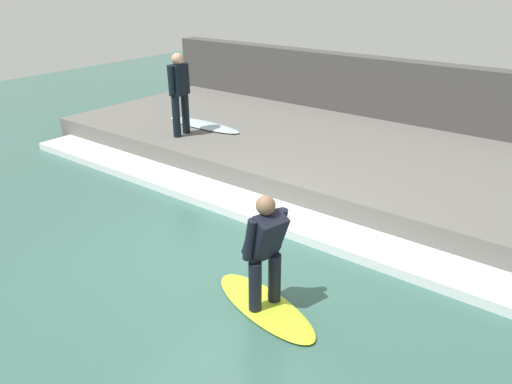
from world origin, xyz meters
name	(u,v)px	position (x,y,z in m)	size (l,w,h in m)	color
ground_plane	(218,259)	(0.00, 0.00, 0.00)	(28.00, 28.00, 0.00)	#386056
concrete_ledge	(355,161)	(4.03, 0.00, 0.24)	(4.40, 12.93, 0.48)	#66635E
back_wall	(408,102)	(6.48, 0.00, 0.90)	(0.50, 13.57, 1.81)	#474442
wave_foam_crest	(278,217)	(1.44, 0.00, 0.07)	(0.78, 12.28, 0.14)	white
surfboard_riding	(265,306)	(-0.48, -1.15, 0.03)	(0.96, 1.71, 0.06)	#BFE02D
surfer_riding	(265,247)	(-0.48, -1.15, 0.83)	(0.51, 0.49, 1.38)	black
surfer_waiting_near	(179,90)	(2.66, 3.31, 1.41)	(0.56, 0.29, 1.66)	black
surfboard_waiting_near	(203,125)	(3.38, 3.38, 0.51)	(0.52, 2.01, 0.06)	silver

